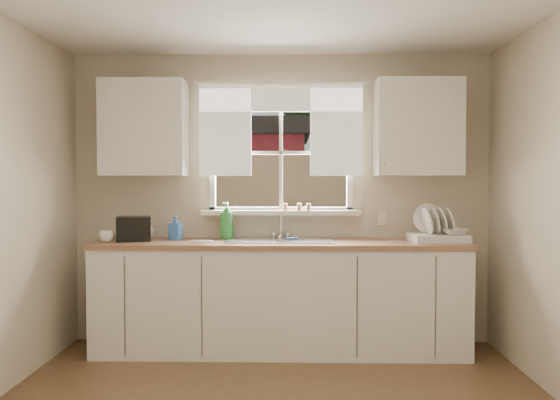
{
  "coord_description": "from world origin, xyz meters",
  "views": [
    {
      "loc": [
        0.11,
        -3.16,
        1.42
      ],
      "look_at": [
        0.0,
        1.65,
        1.25
      ],
      "focal_mm": 38.0,
      "sensor_mm": 36.0,
      "label": 1
    }
  ],
  "objects_px": {
    "cup": "(107,236)",
    "black_appliance": "(134,229)",
    "soap_bottle_a": "(227,221)",
    "dish_rack": "(437,233)"
  },
  "relations": [
    {
      "from": "soap_bottle_a",
      "to": "black_appliance",
      "type": "xyz_separation_m",
      "value": [
        -0.75,
        -0.17,
        -0.06
      ]
    },
    {
      "from": "dish_rack",
      "to": "black_appliance",
      "type": "relative_size",
      "value": 1.72
    },
    {
      "from": "cup",
      "to": "dish_rack",
      "type": "bearing_deg",
      "value": 9.7
    },
    {
      "from": "soap_bottle_a",
      "to": "cup",
      "type": "distance_m",
      "value": 0.99
    },
    {
      "from": "cup",
      "to": "black_appliance",
      "type": "height_order",
      "value": "black_appliance"
    },
    {
      "from": "dish_rack",
      "to": "soap_bottle_a",
      "type": "distance_m",
      "value": 1.76
    },
    {
      "from": "dish_rack",
      "to": "black_appliance",
      "type": "distance_m",
      "value": 2.5
    },
    {
      "from": "dish_rack",
      "to": "black_appliance",
      "type": "height_order",
      "value": "dish_rack"
    },
    {
      "from": "soap_bottle_a",
      "to": "dish_rack",
      "type": "bearing_deg",
      "value": 17.6
    },
    {
      "from": "soap_bottle_a",
      "to": "black_appliance",
      "type": "height_order",
      "value": "soap_bottle_a"
    }
  ]
}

